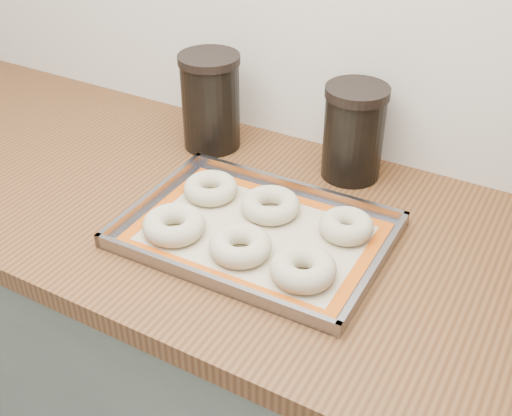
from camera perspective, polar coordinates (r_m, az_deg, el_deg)
The scene contains 11 objects.
countertop at distance 1.14m, azimuth 9.35°, elevation -4.81°, with size 3.06×0.68×0.04m, color brown.
baking_tray at distance 1.15m, azimuth 0.00°, elevation -2.19°, with size 0.47×0.34×0.03m.
baking_mat at distance 1.15m, azimuth 0.00°, elevation -2.27°, with size 0.42×0.30×0.00m.
bagel_front_left at distance 1.15m, azimuth -7.30°, elevation -1.50°, with size 0.11×0.11×0.04m, color beige.
bagel_front_mid at distance 1.09m, azimuth -1.40°, elevation -3.36°, with size 0.11×0.11×0.04m, color beige.
bagel_front_right at distance 1.04m, azimuth 4.20°, elevation -5.37°, with size 0.11×0.11×0.04m, color beige.
bagel_back_left at distance 1.24m, azimuth -4.05°, elevation 1.77°, with size 0.10×0.10×0.04m, color beige.
bagel_back_mid at distance 1.19m, azimuth 1.30°, elevation 0.26°, with size 0.11×0.11×0.04m, color beige.
bagel_back_right at distance 1.15m, azimuth 8.02°, elevation -1.59°, with size 0.10×0.10×0.04m, color beige.
canister_left at distance 1.40m, azimuth -4.05°, elevation 9.43°, with size 0.13×0.13×0.21m.
canister_mid at distance 1.29m, azimuth 8.68°, elevation 6.68°, with size 0.13×0.13×0.19m.
Camera 1 is at (0.27, 0.83, 1.59)m, focal length 45.00 mm.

